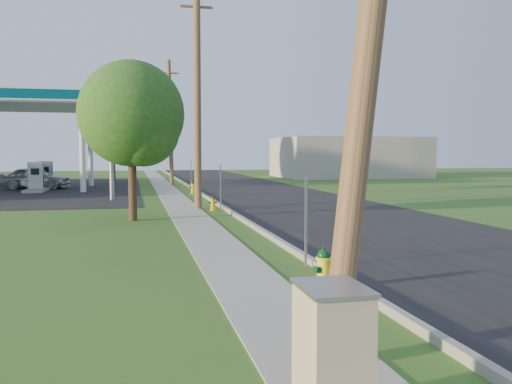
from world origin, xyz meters
TOP-DOWN VIEW (x-y plane):
  - ground_plane at (0.00, 0.00)m, footprint 140.00×140.00m
  - road at (4.50, 10.00)m, footprint 8.00×120.00m
  - curb at (0.50, 10.00)m, footprint 0.15×120.00m
  - sidewalk at (-1.25, 10.00)m, footprint 1.50×120.00m
  - utility_pole_mid at (-0.60, 17.00)m, footprint 1.40×0.32m
  - utility_pole_far at (-0.60, 35.00)m, footprint 1.40×0.32m
  - sign_post_near at (0.25, 4.20)m, footprint 0.05×0.04m
  - sign_post_mid at (0.25, 16.00)m, footprint 0.05×0.04m
  - sign_post_far at (0.25, 28.20)m, footprint 0.05×0.04m
  - fuel_pump_ne at (-9.50, 30.00)m, footprint 1.20×3.20m
  - fuel_pump_se at (-9.50, 34.00)m, footprint 1.20×3.20m
  - price_pylon at (-4.50, 22.50)m, footprint 0.34×2.04m
  - distant_building at (18.00, 45.00)m, footprint 14.00×10.00m
  - tree_verge at (-3.32, 13.45)m, footprint 3.87×3.87m
  - tree_lot at (-4.93, 40.17)m, footprint 5.14×5.14m
  - hydrant_near at (-0.01, 2.33)m, footprint 0.41×0.37m
  - hydrant_mid at (-0.04, 16.30)m, footprint 0.35×0.31m
  - hydrant_far at (0.10, 25.78)m, footprint 0.42×0.37m
  - utility_cabinet at (-1.62, -2.34)m, footprint 0.59×0.77m
  - car_silver at (-9.96, 32.71)m, footprint 4.76×2.64m

SIDE VIEW (x-z plane):
  - ground_plane at x=0.00m, z-range 0.00..0.00m
  - road at x=4.50m, z-range 0.00..0.02m
  - sidewalk at x=-1.25m, z-range 0.00..0.03m
  - curb at x=0.50m, z-range 0.00..0.15m
  - hydrant_mid at x=-0.04m, z-range -0.01..0.67m
  - hydrant_near at x=-0.01m, z-range -0.01..0.79m
  - hydrant_far at x=0.10m, z-range -0.01..0.81m
  - utility_cabinet at x=-1.62m, z-range 0.00..1.32m
  - fuel_pump_ne at x=-9.50m, z-range -0.23..1.67m
  - fuel_pump_se at x=-9.50m, z-range -0.23..1.67m
  - car_silver at x=-9.96m, z-range 0.00..1.53m
  - sign_post_near at x=0.25m, z-range 0.00..2.00m
  - sign_post_mid at x=0.25m, z-range 0.00..2.00m
  - sign_post_far at x=0.25m, z-range 0.00..2.00m
  - distant_building at x=18.00m, z-range 0.00..4.00m
  - tree_verge at x=-3.32m, z-range 0.84..6.71m
  - utility_pole_far at x=-0.60m, z-range 0.05..9.56m
  - utility_pole_mid at x=-0.60m, z-range 0.05..9.85m
  - tree_lot at x=-4.93m, z-range 1.12..8.91m
  - price_pylon at x=-4.50m, z-range 2.01..8.86m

